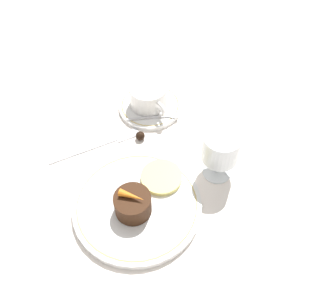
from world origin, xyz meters
The scene contains 11 objects.
ground_plane centered at (0.00, 0.00, 0.00)m, with size 3.00×3.00×0.00m, color white.
dinner_plate centered at (-0.01, -0.06, 0.01)m, with size 0.24×0.24×0.01m.
saucer centered at (-0.22, 0.09, 0.01)m, with size 0.14×0.14×0.01m.
coffee_cup centered at (-0.22, 0.09, 0.04)m, with size 0.11×0.08×0.05m.
spoon centered at (-0.17, 0.09, 0.01)m, with size 0.06×0.11×0.00m.
wine_glass centered at (0.01, 0.12, 0.07)m, with size 0.07×0.07×0.11m.
fork centered at (-0.18, -0.04, 0.00)m, with size 0.04×0.20×0.01m.
dessert_cake centered at (0.00, -0.07, 0.03)m, with size 0.07×0.07×0.04m.
carrot_garnish centered at (0.00, -0.07, 0.06)m, with size 0.04×0.04×0.01m.
pineapple_slice centered at (-0.03, 0.01, 0.02)m, with size 0.08×0.08×0.01m.
chocolate_truffle centered at (-0.15, 0.03, 0.01)m, with size 0.02×0.02×0.02m.
Camera 1 is at (0.33, -0.20, 0.64)m, focal length 42.00 mm.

